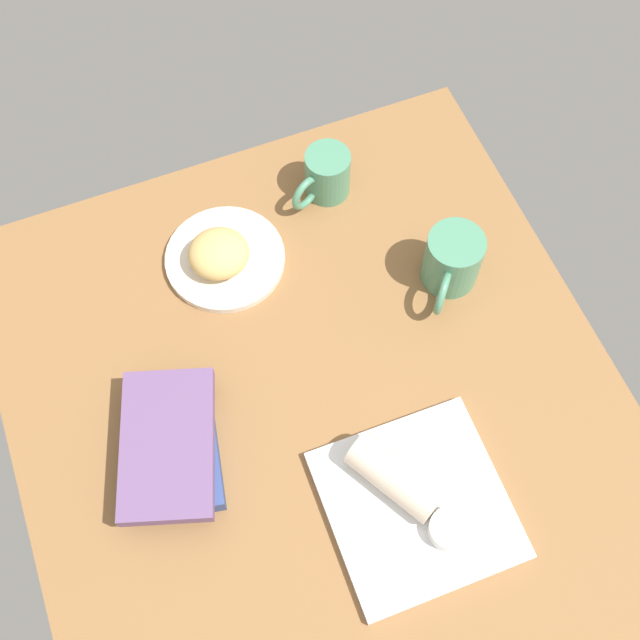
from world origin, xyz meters
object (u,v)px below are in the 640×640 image
Objects in this scene: coffee_mug at (326,175)px; second_mug at (452,261)px; sauce_cup at (449,529)px; breakfast_wrap at (395,476)px; round_plate at (225,259)px; book_stack at (171,451)px; square_plate at (417,505)px; scone_pastry at (219,253)px.

second_mug is at bearing 27.70° from coffee_mug.
sauce_cup is 0.41× the size of breakfast_wrap.
round_plate is 0.79× the size of book_stack.
coffee_mug is (-6.99, 20.49, 3.85)cm from round_plate.
coffee_mug reaches higher than book_stack.
book_stack is 1.99× the size of second_mug.
square_plate is at bearing -8.34° from coffee_mug.
sauce_cup is 40.59cm from book_stack.
second_mug is (-32.25, 20.29, 4.41)cm from square_plate.
breakfast_wrap is 0.56× the size of book_stack.
scone_pastry and breakfast_wrap have the same top height.
second_mug is at bearing 104.21° from book_stack.
square_plate is 6.02cm from sauce_cup.
coffee_mug reaches higher than scone_pastry.
book_stack is (-15.45, -28.07, -1.25)cm from breakfast_wrap.
breakfast_wrap is (43.51, 11.50, 0.14)cm from scone_pastry.
scone_pastry is 1.71× the size of sauce_cup.
second_mug is (23.18, 12.17, 0.67)cm from coffee_mug.
scone_pastry is at bearing -164.31° from square_plate.
square_plate reaches higher than round_plate.
round_plate is 1.57× the size of second_mug.
second_mug reaches higher than coffee_mug.
breakfast_wrap is at bearing -38.19° from second_mug.
breakfast_wrap reaches higher than sauce_cup.
sauce_cup is at bearing 16.58° from scone_pastry.
sauce_cup is 41.51cm from second_mug.
sauce_cup is at bearing -94.40° from breakfast_wrap.
second_mug reaches higher than round_plate.
book_stack is 2.13× the size of coffee_mug.
book_stack reaches higher than sauce_cup.
coffee_mug is (-51.34, 9.98, 0.15)cm from breakfast_wrap.
square_plate is at bearing 56.87° from book_stack.
breakfast_wrap is 52.31cm from coffee_mug.
round_plate is 55.57cm from sauce_cup.
square_plate is (47.59, 13.37, -3.46)cm from scone_pastry.
book_stack is at bearing -46.67° from coffee_mug.
sauce_cup is 60.83cm from coffee_mug.
scone_pastry is at bearing -163.42° from sauce_cup.
second_mug is (15.34, 33.66, 0.95)cm from scone_pastry.
round_plate is 1.67× the size of coffee_mug.
second_mug is (-37.35, 17.97, 2.22)cm from sauce_cup.
scone_pastry is at bearing -114.51° from second_mug.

